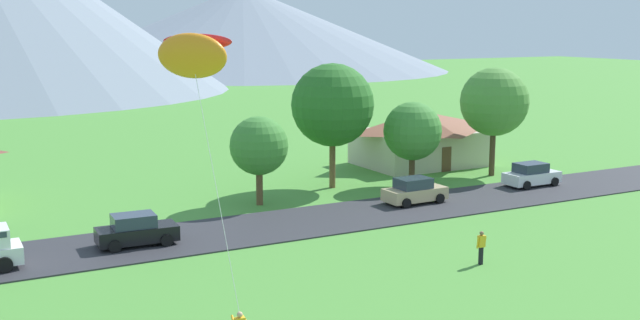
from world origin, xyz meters
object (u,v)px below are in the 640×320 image
house_left_center (420,137)px  tree_near_left (494,102)px  tree_left_of_center (413,131)px  kite_flyer_with_kite (194,61)px  parked_car_tan_west_end (414,191)px  parked_car_black_mid_west (136,231)px  tree_right_of_center (259,146)px  tree_center (333,105)px  watcher_person (481,247)px  parked_car_white_mid_east (531,175)px

house_left_center → tree_near_left: (2.16, -6.55, 3.42)m
tree_left_of_center → kite_flyer_with_kite: (-22.40, -17.75, 6.28)m
parked_car_tan_west_end → parked_car_black_mid_west: same height
tree_right_of_center → parked_car_tan_west_end: 10.58m
tree_right_of_center → parked_car_black_mid_west: tree_right_of_center is taller
house_left_center → tree_right_of_center: (-17.81, -7.08, 1.55)m
tree_center → tree_right_of_center: bearing=-160.2°
tree_near_left → kite_flyer_with_kite: kite_flyer_with_kite is taller
house_left_center → parked_car_tan_west_end: bearing=-126.9°
parked_car_black_mid_west → watcher_person: 17.92m
parked_car_black_mid_west → kite_flyer_with_kite: (-0.59, -11.83, 9.44)m
watcher_person → tree_center: bearing=83.1°
kite_flyer_with_kite → parked_car_tan_west_end: bearing=33.9°
house_left_center → parked_car_tan_west_end: 14.70m
house_left_center → tree_center: size_ratio=1.19×
parked_car_tan_west_end → kite_flyer_with_kite: size_ratio=0.37×
watcher_person → parked_car_tan_west_end: bearing=69.5°
tree_center → tree_right_of_center: 7.53m
tree_near_left → parked_car_black_mid_west: tree_near_left is taller
house_left_center → kite_flyer_with_kite: kite_flyer_with_kite is taller
tree_near_left → tree_center: size_ratio=0.94×
house_left_center → tree_left_of_center: (-5.62, -6.86, 1.69)m
tree_left_of_center → watcher_person: tree_left_of_center is taller
parked_car_tan_west_end → parked_car_white_mid_east: bearing=2.7°
house_left_center → tree_near_left: size_ratio=1.27×
tree_left_of_center → parked_car_tan_west_end: 6.59m
tree_right_of_center → tree_left_of_center: bearing=1.0°
tree_left_of_center → kite_flyer_with_kite: kite_flyer_with_kite is taller
parked_car_black_mid_west → kite_flyer_with_kite: bearing=-92.8°
parked_car_tan_west_end → tree_right_of_center: bearing=152.9°
parked_car_black_mid_west → parked_car_white_mid_east: bearing=3.1°
tree_center → watcher_person: 20.00m
tree_left_of_center → watcher_person: (-7.69, -16.97, -3.15)m
parked_car_white_mid_east → kite_flyer_with_kite: bearing=-155.8°
parked_car_tan_west_end → parked_car_white_mid_east: same height
parked_car_tan_west_end → tree_center: bearing=107.5°
house_left_center → parked_car_tan_west_end: house_left_center is taller
tree_near_left → tree_left_of_center: 7.97m
tree_left_of_center → tree_right_of_center: tree_left_of_center is taller
tree_left_of_center → kite_flyer_with_kite: size_ratio=0.54×
tree_near_left → tree_right_of_center: tree_near_left is taller
house_left_center → parked_car_white_mid_east: (1.88, -11.20, -1.47)m
tree_left_of_center → kite_flyer_with_kite: 29.26m
tree_near_left → parked_car_tan_west_end: 13.04m
house_left_center → tree_right_of_center: 19.23m
tree_left_of_center → parked_car_white_mid_east: size_ratio=1.46×
tree_left_of_center → parked_car_black_mid_west: tree_left_of_center is taller
tree_left_of_center → parked_car_tan_west_end: bearing=-123.1°
tree_near_left → parked_car_black_mid_west: (-29.59, -6.23, -4.89)m
tree_near_left → watcher_person: bearing=-131.9°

